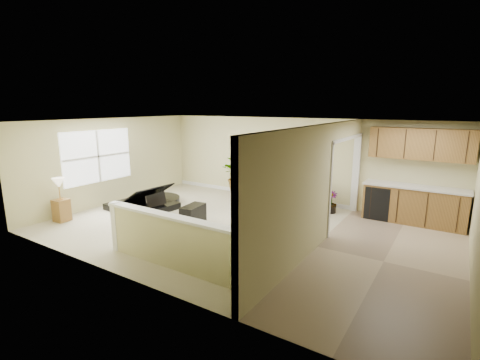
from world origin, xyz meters
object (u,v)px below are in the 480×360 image
Objects in this scene: piano at (144,185)px; palm_plant at (241,177)px; loveseat at (293,196)px; lamp_stand at (61,203)px; piano_bench at (193,214)px; accent_table at (256,183)px; small_plant at (331,204)px.

piano is 1.48× the size of palm_plant.
loveseat is 1.74× the size of lamp_stand.
lamp_stand is (-0.87, -1.95, -0.18)m from piano.
piano_bench is 0.62× the size of lamp_stand.
lamp_stand is at bearing -124.84° from accent_table.
loveseat is at bearing -8.79° from palm_plant.
lamp_stand reaches higher than loveseat.
piano is at bearing 66.07° from lamp_stand.
accent_table is 1.38× the size of small_plant.
lamp_stand is at bearing -141.61° from small_plant.
piano_bench is 0.49× the size of palm_plant.
piano_bench is 3.34m from lamp_stand.
loveseat reaches higher than small_plant.
lamp_stand is (-3.08, -4.42, -0.05)m from accent_table.
palm_plant reaches higher than accent_table.
accent_table is 0.62m from palm_plant.
accent_table is at bearing -9.16° from palm_plant.
loveseat is at bearing 43.75° from lamp_stand.
piano is at bearing -152.63° from small_plant.
piano_bench is 3.72m from small_plant.
piano is 5.20m from small_plant.
piano_bench is at bearing -3.94° from piano.
accent_table is at bearing 52.98° from piano.
accent_table is at bearing 177.81° from small_plant.
piano is 2.11m from piano_bench.
lamp_stand reaches higher than accent_table.
piano reaches higher than palm_plant.
palm_plant is at bearing 176.38° from small_plant.
accent_table is at bearing 86.43° from piano_bench.
loveseat is 1.36× the size of palm_plant.
small_plant is at bearing 27.30° from loveseat.
palm_plant is at bearing 61.32° from lamp_stand.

